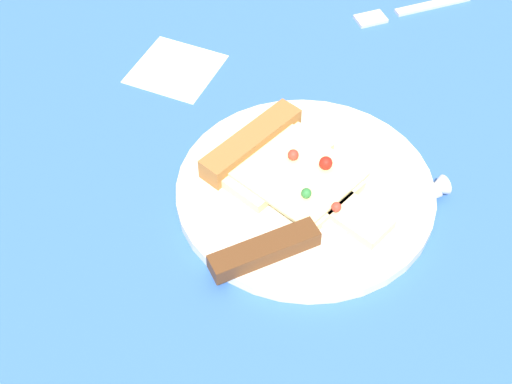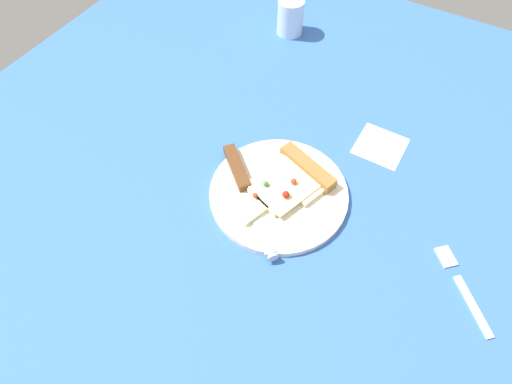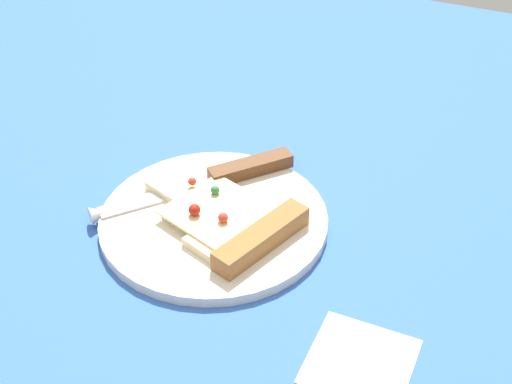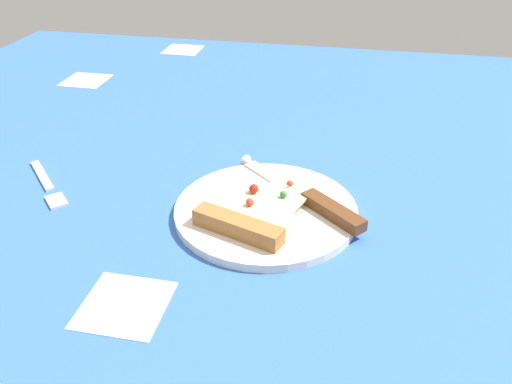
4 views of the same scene
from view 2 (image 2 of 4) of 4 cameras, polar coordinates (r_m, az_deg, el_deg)
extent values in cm
cube|color=#3360B7|center=(75.07, 5.40, -5.71)|extent=(151.87, 151.87, 3.00)
cube|color=white|center=(87.93, 16.02, 5.78)|extent=(9.00, 9.00, 0.20)
cylinder|color=silver|center=(76.97, 3.00, -0.19)|extent=(24.56, 24.56, 1.19)
cube|color=beige|center=(77.83, 5.20, 1.85)|extent=(12.36, 9.27, 1.00)
cube|color=beige|center=(75.46, 2.19, -0.32)|extent=(8.64, 7.65, 1.00)
cube|color=beige|center=(73.60, -0.70, -2.41)|extent=(5.10, 6.09, 1.00)
cube|color=#F2E099|center=(75.97, 3.61, 0.97)|extent=(11.97, 12.46, 0.30)
cube|color=#9E6633|center=(78.78, 6.81, 3.25)|extent=(12.19, 6.38, 2.20)
sphere|color=red|center=(75.69, 4.98, 1.41)|extent=(1.06, 1.06, 1.06)
sphere|color=red|center=(73.77, -0.13, -0.44)|extent=(0.92, 0.92, 0.92)
sphere|color=#2D7A38|center=(75.17, 1.31, 1.09)|extent=(0.97, 0.97, 0.97)
sphere|color=#B21E14|center=(73.83, 3.95, -0.33)|extent=(1.28, 1.28, 1.28)
cube|color=silver|center=(72.69, 0.35, -4.08)|extent=(10.39, 9.36, 0.30)
cone|color=silver|center=(69.99, 1.98, -8.06)|extent=(2.82, 2.82, 2.00)
cube|color=#593319|center=(78.69, -2.54, 3.27)|extent=(9.01, 8.20, 1.60)
cylinder|color=silver|center=(109.89, 4.55, 21.99)|extent=(6.16, 6.16, 8.21)
cube|color=silver|center=(75.03, 26.69, -13.21)|extent=(7.77, 8.06, 0.80)
cube|color=silver|center=(77.19, 23.77, -7.73)|extent=(4.22, 4.26, 0.80)
camera|label=1|loc=(0.68, -45.01, 33.32)|focal=50.50mm
camera|label=3|loc=(0.79, 62.45, 20.12)|focal=51.77mm
camera|label=4|loc=(1.05, 17.39, 40.09)|focal=36.92mm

